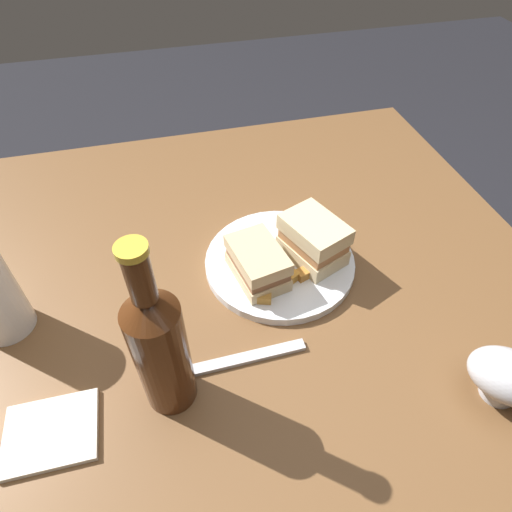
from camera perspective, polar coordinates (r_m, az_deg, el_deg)
name	(u,v)px	position (r m, az deg, el deg)	size (l,w,h in m)	color
ground_plane	(243,445)	(1.35, -1.78, -23.46)	(6.00, 6.00, 0.00)	black
dining_table	(239,382)	(1.02, -2.25, -16.19)	(1.03, 0.91, 0.73)	brown
plate	(279,260)	(0.72, 3.03, -0.59)	(0.25, 0.25, 0.01)	white
sandwich_half_left	(258,263)	(0.67, 0.21, -0.91)	(0.09, 0.11, 0.06)	#CCB284
sandwich_half_right	(313,240)	(0.70, 7.51, 2.11)	(0.11, 0.12, 0.07)	beige
potato_wedge_front	(265,290)	(0.66, 1.17, -4.44)	(0.05, 0.02, 0.01)	#B77F33
potato_wedge_middle	(271,277)	(0.68, 1.98, -2.75)	(0.04, 0.02, 0.02)	gold
potato_wedge_back	(308,271)	(0.69, 6.81, -2.01)	(0.04, 0.02, 0.02)	#AD702D
potato_wedge_left_edge	(285,271)	(0.69, 3.81, -1.97)	(0.05, 0.02, 0.02)	gold
gravy_boat	(511,377)	(0.64, 30.40, -13.51)	(0.12, 0.12, 0.07)	#B7B7BC
cider_bottle	(160,347)	(0.51, -12.49, -11.61)	(0.06, 0.06, 0.27)	#47230F
napkin	(51,433)	(0.62, -25.26, -20.20)	(0.11, 0.09, 0.01)	silver
fork	(242,359)	(0.62, -1.83, -13.32)	(0.18, 0.02, 0.01)	silver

